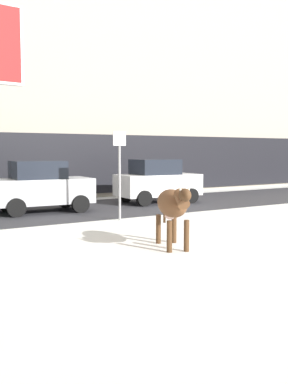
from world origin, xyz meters
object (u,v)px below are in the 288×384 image
at_px(cow_brown, 173,205).
at_px(car_white_hatchback, 157,181).
at_px(car_silver_hatchback, 41,187).
at_px(street_sign, 120,168).

distance_m(cow_brown, car_white_hatchback, 9.04).
relative_size(car_silver_hatchback, street_sign, 1.28).
bearing_deg(street_sign, cow_brown, -102.98).
bearing_deg(car_silver_hatchback, street_sign, -65.95).
height_order(cow_brown, street_sign, street_sign).
height_order(car_silver_hatchback, car_white_hatchback, same).
relative_size(cow_brown, car_white_hatchback, 0.53).
bearing_deg(cow_brown, car_silver_hatchback, 93.58).
relative_size(cow_brown, car_silver_hatchback, 0.53).
height_order(car_white_hatchback, street_sign, street_sign).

